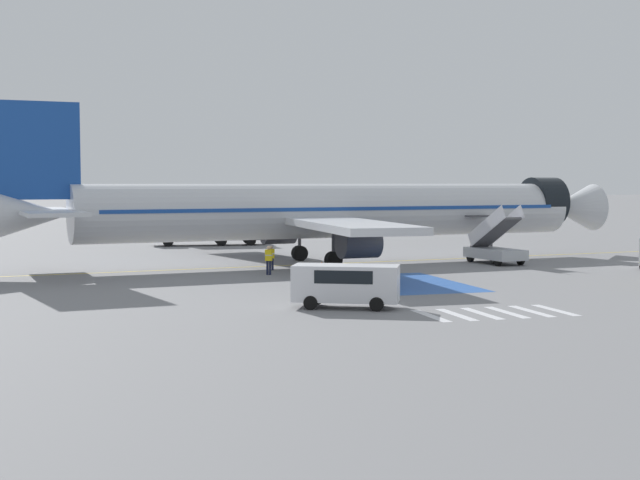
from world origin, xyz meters
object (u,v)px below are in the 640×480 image
fuel_tanker (211,226)px  ground_crew_0 (269,258)px  boarding_stairs_forward (495,249)px  service_van_0 (346,282)px  airliner (330,211)px  traffic_cone_0 (322,265)px  ground_crew_1 (271,256)px

fuel_tanker → ground_crew_0: (-0.80, -26.76, -0.73)m
boarding_stairs_forward → ground_crew_0: boarding_stairs_forward is taller
fuel_tanker → service_van_0: bearing=-175.5°
airliner → ground_crew_0: size_ratio=25.89×
boarding_stairs_forward → ground_crew_0: size_ratio=3.03×
boarding_stairs_forward → fuel_tanker: size_ratio=0.51×
boarding_stairs_forward → fuel_tanker: (-16.12, 23.72, 0.76)m
airliner → boarding_stairs_forward: airliner is taller
boarding_stairs_forward → fuel_tanker: 28.69m
fuel_tanker → airliner: bearing=-160.9°
ground_crew_0 → traffic_cone_0: ground_crew_0 is taller
airliner → service_van_0: airliner is taller
airliner → traffic_cone_0: bearing=-32.9°
boarding_stairs_forward → traffic_cone_0: bearing=173.5°
airliner → service_van_0: size_ratio=9.13×
service_van_0 → traffic_cone_0: bearing=-167.6°
ground_crew_1 → boarding_stairs_forward: bearing=-168.2°
boarding_stairs_forward → service_van_0: boarding_stairs_forward is taller
ground_crew_0 → boarding_stairs_forward: bearing=-141.4°
ground_crew_1 → ground_crew_0: bearing=84.6°
ground_crew_1 → airliner: bearing=-135.4°
boarding_stairs_forward → service_van_0: bearing=-139.9°
service_van_0 → ground_crew_0: 15.15m
boarding_stairs_forward → ground_crew_1: size_ratio=3.42×
fuel_tanker → boarding_stairs_forward: bearing=-140.4°
airliner → fuel_tanker: 21.33m
fuel_tanker → traffic_cone_0: 24.16m
ground_crew_0 → ground_crew_1: ground_crew_0 is taller
airliner → ground_crew_1: size_ratio=29.19×
fuel_tanker → ground_crew_1: 24.02m
airliner → ground_crew_0: bearing=-50.7°
airliner → ground_crew_1: (-5.01, -3.35, -2.78)m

